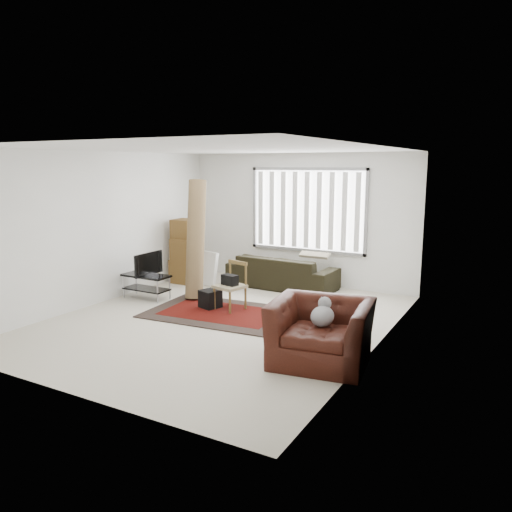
{
  "coord_description": "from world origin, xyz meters",
  "views": [
    {
      "loc": [
        4.22,
        -6.46,
        2.47
      ],
      "look_at": [
        0.48,
        0.28,
        1.05
      ],
      "focal_mm": 35.0,
      "sensor_mm": 36.0,
      "label": 1
    }
  ],
  "objects_px": {
    "sofa": "(282,267)",
    "armchair": "(321,328)",
    "moving_boxes": "(186,253)",
    "side_chair": "(231,284)",
    "tv_stand": "(146,281)"
  },
  "relations": [
    {
      "from": "sofa",
      "to": "armchair",
      "type": "bearing_deg",
      "value": 125.19
    },
    {
      "from": "moving_boxes",
      "to": "side_chair",
      "type": "bearing_deg",
      "value": -33.68
    },
    {
      "from": "side_chair",
      "to": "sofa",
      "type": "bearing_deg",
      "value": 101.11
    },
    {
      "from": "tv_stand",
      "to": "armchair",
      "type": "xyz_separation_m",
      "value": [
        3.99,
        -1.3,
        0.13
      ]
    },
    {
      "from": "moving_boxes",
      "to": "side_chair",
      "type": "xyz_separation_m",
      "value": [
        1.91,
        -1.27,
        -0.16
      ]
    },
    {
      "from": "tv_stand",
      "to": "armchair",
      "type": "distance_m",
      "value": 4.2
    },
    {
      "from": "moving_boxes",
      "to": "side_chair",
      "type": "relative_size",
      "value": 1.61
    },
    {
      "from": "tv_stand",
      "to": "armchair",
      "type": "relative_size",
      "value": 0.66
    },
    {
      "from": "moving_boxes",
      "to": "armchair",
      "type": "bearing_deg",
      "value": -33.17
    },
    {
      "from": "side_chair",
      "to": "tv_stand",
      "type": "bearing_deg",
      "value": -162.79
    },
    {
      "from": "moving_boxes",
      "to": "armchair",
      "type": "height_order",
      "value": "moving_boxes"
    },
    {
      "from": "sofa",
      "to": "armchair",
      "type": "height_order",
      "value": "armchair"
    },
    {
      "from": "tv_stand",
      "to": "moving_boxes",
      "type": "xyz_separation_m",
      "value": [
        -0.13,
        1.4,
        0.3
      ]
    },
    {
      "from": "tv_stand",
      "to": "sofa",
      "type": "bearing_deg",
      "value": 47.4
    },
    {
      "from": "sofa",
      "to": "side_chair",
      "type": "relative_size",
      "value": 2.66
    }
  ]
}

